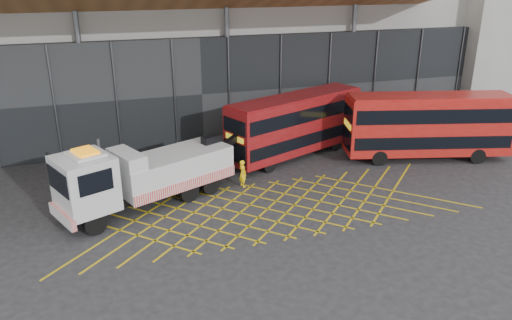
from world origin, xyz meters
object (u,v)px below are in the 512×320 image
object	(u,v)px
bus_towed	(295,123)
bus_second	(428,124)
recovery_truck	(142,175)
worker	(243,173)

from	to	relation	value
bus_towed	bus_second	world-z (taller)	bus_second
recovery_truck	bus_towed	size ratio (longest dim) A/B	1.05
bus_second	worker	size ratio (longest dim) A/B	6.69
bus_second	worker	bearing A→B (deg)	-162.25
worker	bus_second	bearing A→B (deg)	-100.15
bus_towed	bus_second	xyz separation A→B (m)	(8.51, -3.22, 0.09)
bus_towed	bus_second	bearing A→B (deg)	-43.46
recovery_truck	bus_towed	bearing A→B (deg)	0.02
recovery_truck	bus_towed	world-z (taller)	bus_towed
recovery_truck	bus_second	xyz separation A→B (m)	(19.53, 1.73, 0.62)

